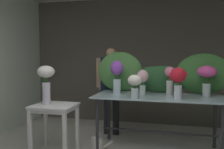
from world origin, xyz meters
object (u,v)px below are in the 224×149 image
vase_violet_stock (117,74)px  vase_white_roses_tall (46,80)px  vase_rosy_tulips (170,79)px  vase_crimson_roses (178,79)px  florist (111,81)px  vase_fuchsia_freesia (207,76)px  display_table_glass (158,104)px  watering_can (98,144)px  vase_ivory_lilies (135,84)px  side_table_white (54,112)px  vase_blush_carnations (143,79)px

vase_violet_stock → vase_white_roses_tall: 1.12m
vase_violet_stock → vase_white_roses_tall: (-0.99, -0.51, -0.07)m
vase_rosy_tulips → vase_crimson_roses: bearing=-69.4°
florist → vase_crimson_roses: size_ratio=3.65×
vase_crimson_roses → vase_fuchsia_freesia: bearing=36.0°
display_table_glass → vase_rosy_tulips: vase_rosy_tulips is taller
vase_crimson_roses → watering_can: bearing=-177.3°
display_table_glass → vase_white_roses_tall: bearing=-164.2°
vase_rosy_tulips → watering_can: (-1.07, -0.39, -1.00)m
florist → vase_white_roses_tall: size_ratio=2.76×
display_table_glass → florist: (-0.92, 0.63, 0.27)m
vase_crimson_roses → vase_ivory_lilies: bearing=-167.0°
side_table_white → vase_crimson_roses: size_ratio=1.67×
vase_blush_carnations → vase_ivory_lilies: bearing=-98.1°
side_table_white → vase_rosy_tulips: size_ratio=1.68×
display_table_glass → side_table_white: bearing=-162.9°
vase_blush_carnations → vase_crimson_roses: size_ratio=0.87×
display_table_glass → vase_violet_stock: 0.81m
vase_white_roses_tall → display_table_glass: bearing=15.8°
vase_blush_carnations → florist: bearing=138.8°
vase_rosy_tulips → vase_crimson_roses: 0.36m
florist → vase_ivory_lilies: size_ratio=4.74×
side_table_white → watering_can: side_table_white is taller
display_table_glass → vase_blush_carnations: 0.46m
vase_ivory_lilies → vase_crimson_roses: 0.62m
side_table_white → vase_rosy_tulips: 1.86m
florist → vase_fuchsia_freesia: bearing=-18.4°
vase_white_roses_tall → watering_can: 1.27m
vase_ivory_lilies → vase_blush_carnations: 0.42m
vase_fuchsia_freesia → vase_white_roses_tall: bearing=-166.8°
vase_rosy_tulips → florist: bearing=154.4°
florist → watering_can: (0.01, -0.91, -0.89)m
florist → vase_violet_stock: bearing=-67.3°
side_table_white → watering_can: bearing=17.3°
vase_ivory_lilies → watering_can: vase_ivory_lilies is taller
vase_fuchsia_freesia → vase_rosy_tulips: bearing=177.4°
vase_blush_carnations → vase_white_roses_tall: (-1.41, -0.52, 0.01)m
vase_ivory_lilies → vase_crimson_roses: (0.60, 0.14, 0.07)m
vase_rosy_tulips → vase_ivory_lilies: size_ratio=1.29×
side_table_white → vase_blush_carnations: (1.28, 0.52, 0.48)m
vase_crimson_roses → side_table_white: bearing=-172.1°
display_table_glass → vase_fuchsia_freesia: vase_fuchsia_freesia is taller
vase_ivory_lilies → vase_violet_stock: 0.54m
vase_blush_carnations → watering_can: 1.23m
florist → vase_white_roses_tall: (-0.75, -1.10, 0.12)m
vase_white_roses_tall → watering_can: vase_white_roses_tall is taller
side_table_white → vase_white_roses_tall: (-0.13, 0.00, 0.49)m
vase_fuchsia_freesia → vase_crimson_roses: vase_fuchsia_freesia is taller
side_table_white → vase_violet_stock: bearing=30.6°
florist → watering_can: bearing=-89.2°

